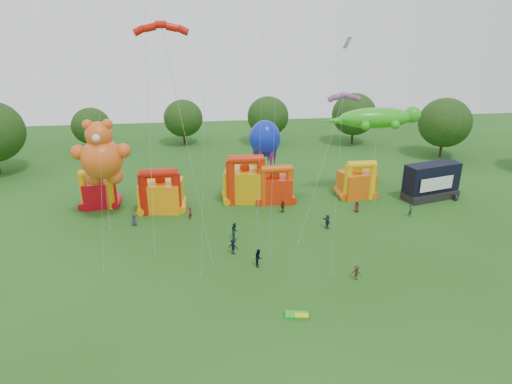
{
  "coord_description": "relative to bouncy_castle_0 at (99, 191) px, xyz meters",
  "views": [
    {
      "loc": [
        -5.5,
        -31.63,
        24.79
      ],
      "look_at": [
        0.82,
        18.0,
        5.16
      ],
      "focal_mm": 32.0,
      "sensor_mm": 36.0,
      "label": 1
    }
  ],
  "objects": [
    {
      "name": "ground",
      "position": [
        19.46,
        -28.51,
        -2.17
      ],
      "size": [
        160.0,
        160.0,
        0.0
      ],
      "primitive_type": "plane",
      "color": "#1C4814",
      "rests_on": "ground"
    },
    {
      "name": "spectator_1",
      "position": [
        12.33,
        -5.96,
        -1.29
      ],
      "size": [
        0.67,
        0.76,
        1.75
      ],
      "primitive_type": "imported",
      "rotation": [
        0.0,
        0.0,
        1.07
      ],
      "color": "maroon",
      "rests_on": "ground"
    },
    {
      "name": "spectator_6",
      "position": [
        34.37,
        -6.46,
        -1.39
      ],
      "size": [
        0.91,
        0.83,
        1.56
      ],
      "primitive_type": "imported",
      "rotation": [
        0.0,
        0.0,
        5.7
      ],
      "color": "#521722",
      "rests_on": "ground"
    },
    {
      "name": "spectator_2",
      "position": [
        17.57,
        -11.97,
        -1.18
      ],
      "size": [
        0.88,
        1.05,
        1.96
      ],
      "primitive_type": "imported",
      "rotation": [
        0.0,
        0.0,
        1.72
      ],
      "color": "#163929",
      "rests_on": "ground"
    },
    {
      "name": "spectator_3",
      "position": [
        17.09,
        -15.75,
        -1.28
      ],
      "size": [
        1.32,
        1.09,
        1.78
      ],
      "primitive_type": "imported",
      "rotation": [
        0.0,
        0.0,
        2.7
      ],
      "color": "black",
      "rests_on": "ground"
    },
    {
      "name": "teddy_bear_kite",
      "position": [
        2.05,
        -5.19,
        6.24
      ],
      "size": [
        7.11,
        5.3,
        13.27
      ],
      "color": "#E35719",
      "rests_on": "ground"
    },
    {
      "name": "spectator_9",
      "position": [
        28.85,
        -22.47,
        -1.4
      ],
      "size": [
        1.12,
        1.06,
        1.53
      ],
      "primitive_type": "imported",
      "rotation": [
        0.0,
        0.0,
        2.46
      ],
      "color": "#392616",
      "rests_on": "ground"
    },
    {
      "name": "spectator_0",
      "position": [
        5.38,
        -6.96,
        -1.4
      ],
      "size": [
        0.82,
        0.62,
        1.53
      ],
      "primitive_type": "imported",
      "rotation": [
        0.0,
        0.0,
        0.19
      ],
      "color": "#2B2A47",
      "rests_on": "ground"
    },
    {
      "name": "bouncy_castle_4",
      "position": [
        36.17,
        -0.98,
        0.03
      ],
      "size": [
        5.31,
        4.6,
        5.73
      ],
      "color": "#ED5E0C",
      "rests_on": "ground"
    },
    {
      "name": "spectator_5",
      "position": [
        29.1,
        -10.76,
        -1.26
      ],
      "size": [
        0.88,
        1.76,
        1.82
      ],
      "primitive_type": "imported",
      "rotation": [
        0.0,
        0.0,
        4.93
      ],
      "color": "#2B2944",
      "rests_on": "ground"
    },
    {
      "name": "spectator_4",
      "position": [
        24.55,
        -5.31,
        -1.3
      ],
      "size": [
        1.08,
        0.91,
        1.73
      ],
      "primitive_type": "imported",
      "rotation": [
        0.0,
        0.0,
        3.72
      ],
      "color": "#3A2717",
      "rests_on": "ground"
    },
    {
      "name": "octopus_kite",
      "position": [
        22.86,
        1.56,
        3.0
      ],
      "size": [
        4.62,
        10.91,
        10.67
      ],
      "color": "#0D24C4",
      "rests_on": "ground"
    },
    {
      "name": "parafoil_kites",
      "position": [
        21.8,
        -11.99,
        7.53
      ],
      "size": [
        26.43,
        11.6,
        27.88
      ],
      "color": "red",
      "rests_on": "ground"
    },
    {
      "name": "diamond_kites",
      "position": [
        17.67,
        -12.93,
        14.74
      ],
      "size": [
        25.64,
        19.53,
        41.23
      ],
      "color": "red",
      "rests_on": "ground"
    },
    {
      "name": "stage_trailer",
      "position": [
        46.42,
        -2.94,
        0.33
      ],
      "size": [
        8.55,
        4.92,
        5.17
      ],
      "color": "black",
      "rests_on": "ground"
    },
    {
      "name": "bouncy_castle_2",
      "position": [
        20.0,
        -0.44,
        0.51
      ],
      "size": [
        6.26,
        5.48,
        7.07
      ],
      "color": "#DE9F0B",
      "rests_on": "ground"
    },
    {
      "name": "gecko_kite",
      "position": [
        38.23,
        -0.89,
        7.75
      ],
      "size": [
        13.95,
        6.53,
        12.91
      ],
      "color": "green",
      "rests_on": "ground"
    },
    {
      "name": "folded_kite_bundle",
      "position": [
        21.75,
        -27.63,
        -2.03
      ],
      "size": [
        2.15,
        1.39,
        0.31
      ],
      "color": "green",
      "rests_on": "ground"
    },
    {
      "name": "spectator_7",
      "position": [
        40.87,
        -8.66,
        -1.34
      ],
      "size": [
        0.72,
        0.69,
        1.65
      ],
      "primitive_type": "imported",
      "rotation": [
        0.0,
        0.0,
        0.68
      ],
      "color": "#183C25",
      "rests_on": "ground"
    },
    {
      "name": "tree_ring",
      "position": [
        18.24,
        -27.88,
        4.09
      ],
      "size": [
        127.11,
        129.25,
        12.07
      ],
      "color": "#352314",
      "rests_on": "ground"
    },
    {
      "name": "bouncy_castle_3",
      "position": [
        24.11,
        -1.33,
        0.01
      ],
      "size": [
        5.26,
        4.45,
        5.71
      ],
      "color": "red",
      "rests_on": "ground"
    },
    {
      "name": "bouncy_castle_1",
      "position": [
        8.53,
        -2.4,
        0.21
      ],
      "size": [
        5.99,
        5.07,
        6.27
      ],
      "color": "orange",
      "rests_on": "ground"
    },
    {
      "name": "bouncy_castle_0",
      "position": [
        0.0,
        0.0,
        0.0
      ],
      "size": [
        5.07,
        4.39,
        5.64
      ],
      "color": "red",
      "rests_on": "ground"
    },
    {
      "name": "spectator_8",
      "position": [
        19.54,
        -18.59,
        -1.21
      ],
      "size": [
        0.86,
        1.03,
        1.92
      ],
      "primitive_type": "imported",
      "rotation": [
        0.0,
        0.0,
        1.42
      ],
      "color": "black",
      "rests_on": "ground"
    }
  ]
}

